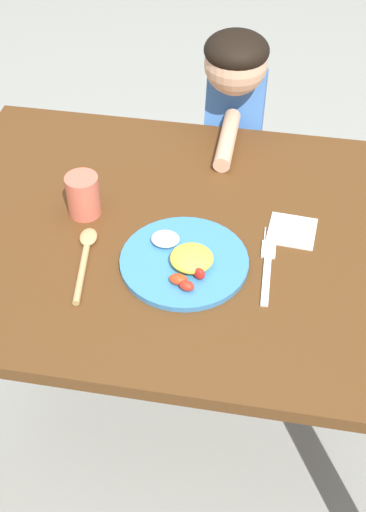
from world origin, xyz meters
TOP-DOWN VIEW (x-y plane):
  - ground_plane at (0.00, 0.00)m, footprint 8.00×8.00m
  - dining_table at (0.00, 0.00)m, footprint 1.17×0.83m
  - plate at (-0.00, -0.10)m, footprint 0.27×0.27m
  - fork at (0.17, -0.07)m, footprint 0.03×0.23m
  - spoon at (-0.21, -0.12)m, footprint 0.06×0.22m
  - drinking_cup at (-0.25, 0.02)m, footprint 0.07×0.07m
  - person at (0.03, 0.50)m, footprint 0.17×0.38m
  - napkin at (0.21, 0.04)m, footprint 0.11×0.11m

SIDE VIEW (x-z plane):
  - ground_plane at x=0.00m, z-range 0.00..0.00m
  - person at x=0.03m, z-range 0.05..1.01m
  - dining_table at x=0.00m, z-range 0.27..0.98m
  - napkin at x=0.21m, z-range 0.71..0.71m
  - fork at x=0.17m, z-range 0.71..0.72m
  - spoon at x=-0.21m, z-range 0.71..0.72m
  - plate at x=0.00m, z-range 0.70..0.75m
  - drinking_cup at x=-0.25m, z-range 0.71..0.81m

